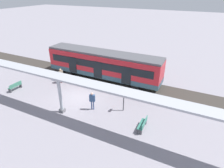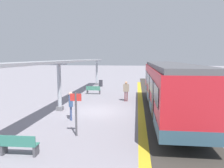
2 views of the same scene
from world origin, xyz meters
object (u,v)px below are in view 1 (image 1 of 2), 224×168
at_px(bench_near_end, 15,86).
at_px(bench_mid_platform, 143,124).
at_px(train_near_carriage, 103,65).
at_px(platform_info_sign, 124,98).
at_px(passenger_by_the_benches, 92,99).
at_px(passenger_waiting_near_edge, 61,74).
at_px(canopy_pillar_second, 60,95).

relative_size(bench_near_end, bench_mid_platform, 1.00).
distance_m(train_near_carriage, bench_mid_platform, 10.03).
distance_m(train_near_carriage, platform_info_sign, 7.08).
relative_size(bench_near_end, platform_info_sign, 0.69).
bearing_deg(passenger_by_the_benches, bench_mid_platform, 83.46).
height_order(platform_info_sign, passenger_waiting_near_edge, platform_info_sign).
bearing_deg(canopy_pillar_second, bench_mid_platform, 97.63).
relative_size(passenger_waiting_near_edge, passenger_by_the_benches, 1.00).
bearing_deg(canopy_pillar_second, train_near_carriage, 179.71).
height_order(bench_near_end, bench_mid_platform, same).
relative_size(train_near_carriage, platform_info_sign, 6.42).
bearing_deg(passenger_waiting_near_edge, bench_mid_platform, 71.77).
bearing_deg(passenger_waiting_near_edge, canopy_pillar_second, 39.89).
relative_size(bench_mid_platform, passenger_by_the_benches, 0.85).
height_order(bench_near_end, platform_info_sign, platform_info_sign).
xyz_separation_m(platform_info_sign, passenger_by_the_benches, (1.09, -2.62, -0.21)).
xyz_separation_m(bench_near_end, passenger_waiting_near_edge, (-3.65, 3.40, 0.67)).
bearing_deg(canopy_pillar_second, bench_near_end, -97.92).
distance_m(train_near_carriage, passenger_by_the_benches, 6.64).
relative_size(canopy_pillar_second, platform_info_sign, 1.58).
distance_m(train_near_carriage, canopy_pillar_second, 7.76).
bearing_deg(bench_mid_platform, platform_info_sign, -124.88).
bearing_deg(train_near_carriage, platform_info_sign, 43.59).
relative_size(platform_info_sign, passenger_by_the_benches, 1.23).
relative_size(train_near_carriage, bench_near_end, 9.35).
xyz_separation_m(train_near_carriage, canopy_pillar_second, (7.76, -0.04, -0.06)).
height_order(passenger_waiting_near_edge, passenger_by_the_benches, passenger_by_the_benches).
bearing_deg(bench_mid_platform, passenger_by_the_benches, -96.54).
bearing_deg(bench_mid_platform, canopy_pillar_second, -82.37).
bearing_deg(bench_near_end, canopy_pillar_second, 82.08).
bearing_deg(bench_mid_platform, bench_near_end, -90.15).
bearing_deg(passenger_by_the_benches, platform_info_sign, 112.59).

